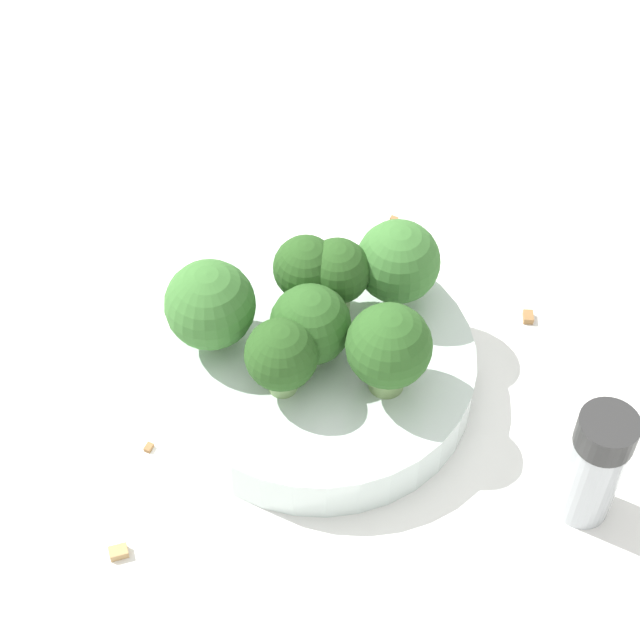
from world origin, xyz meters
TOP-DOWN VIEW (x-y plane):
  - ground_plane at (0.00, 0.00)m, footprint 3.00×3.00m
  - bowl at (0.00, 0.00)m, footprint 0.18×0.18m
  - broccoli_floret_0 at (0.03, 0.02)m, footprint 0.04×0.04m
  - broccoli_floret_1 at (-0.05, -0.03)m, footprint 0.05×0.05m
  - broccoli_floret_2 at (0.01, 0.00)m, footprint 0.05×0.05m
  - broccoli_floret_3 at (0.06, -0.02)m, footprint 0.05×0.05m
  - broccoli_floret_4 at (-0.03, 0.03)m, footprint 0.05×0.05m
  - broccoli_floret_5 at (0.00, -0.03)m, footprint 0.04×0.04m
  - broccoli_floret_6 at (-0.02, -0.03)m, footprint 0.04×0.04m
  - pepper_shaker at (-0.12, 0.11)m, footprint 0.03×0.03m
  - almond_crumb_0 at (0.13, 0.08)m, footprint 0.01×0.01m
  - almond_crumb_1 at (-0.08, -0.12)m, footprint 0.01×0.01m
  - almond_crumb_2 at (0.11, 0.02)m, footprint 0.01×0.01m
  - almond_crumb_3 at (-0.14, -0.02)m, footprint 0.01×0.01m

SIDE VIEW (x-z plane):
  - ground_plane at x=0.00m, z-range 0.00..0.00m
  - almond_crumb_1 at x=-0.08m, z-range 0.00..0.01m
  - almond_crumb_2 at x=0.11m, z-range 0.00..0.01m
  - almond_crumb_3 at x=-0.14m, z-range 0.00..0.01m
  - almond_crumb_0 at x=0.13m, z-range 0.00..0.01m
  - bowl at x=0.00m, z-range 0.00..0.03m
  - pepper_shaker at x=-0.12m, z-range 0.00..0.08m
  - broccoli_floret_2 at x=0.01m, z-range 0.03..0.08m
  - broccoli_floret_0 at x=0.03m, z-range 0.03..0.08m
  - broccoli_floret_1 at x=-0.05m, z-range 0.03..0.09m
  - broccoli_floret_3 at x=0.06m, z-range 0.03..0.09m
  - broccoli_floret_6 at x=-0.02m, z-range 0.04..0.09m
  - broccoli_floret_5 at x=0.00m, z-range 0.04..0.09m
  - broccoli_floret_4 at x=-0.03m, z-range 0.03..0.09m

